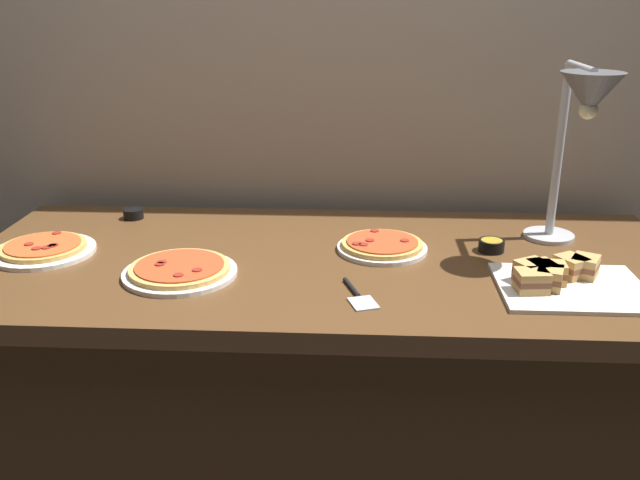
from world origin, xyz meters
TOP-DOWN VIEW (x-y plane):
  - back_wall at (0.00, 0.50)m, footprint 4.40×0.04m
  - buffet_table at (0.00, 0.00)m, footprint 1.90×0.84m
  - heat_lamp at (0.63, 0.03)m, footprint 0.15×0.34m
  - pizza_plate_front at (-0.35, -0.13)m, footprint 0.28×0.28m
  - pizza_plate_center at (0.15, 0.06)m, footprint 0.24×0.24m
  - pizza_plate_raised_stand at (-0.75, -0.01)m, footprint 0.27×0.27m
  - sandwich_platter at (0.56, -0.16)m, footprint 0.34×0.27m
  - sauce_cup_near at (0.44, 0.07)m, footprint 0.07×0.07m
  - sauce_cup_far at (-0.61, 0.30)m, footprint 0.06×0.06m
  - serving_spatula at (0.09, -0.24)m, footprint 0.09×0.17m

SIDE VIEW (x-z plane):
  - buffet_table at x=0.00m, z-range 0.01..0.77m
  - serving_spatula at x=0.09m, z-range 0.76..0.77m
  - pizza_plate_raised_stand at x=-0.75m, z-range 0.76..0.79m
  - pizza_plate_front at x=-0.35m, z-range 0.76..0.79m
  - pizza_plate_center at x=0.15m, z-range 0.76..0.79m
  - sauce_cup_far at x=-0.61m, z-range 0.76..0.79m
  - sauce_cup_near at x=0.44m, z-range 0.76..0.79m
  - sandwich_platter at x=0.56m, z-range 0.75..0.81m
  - heat_lamp at x=0.63m, z-range 0.89..1.39m
  - back_wall at x=0.00m, z-range 0.00..2.40m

